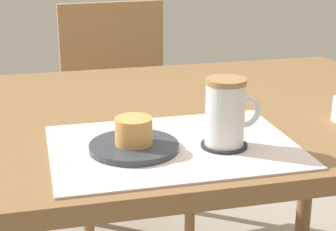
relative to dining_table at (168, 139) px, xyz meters
The scene contains 7 objects.
dining_table is the anchor object (origin of this frame).
wooden_chair 0.75m from the dining_table, 89.49° to the left, with size 0.45×0.45×0.84m.
placemat 0.24m from the dining_table, 101.85° to the right, with size 0.46×0.33×0.00m, color silver.
pastry_plate 0.27m from the dining_table, 118.05° to the right, with size 0.17×0.17×0.01m, color #333842.
pastry 0.28m from the dining_table, 118.05° to the right, with size 0.07×0.07×0.05m, color tan.
coffee_coaster 0.27m from the dining_table, 80.36° to the right, with size 0.09×0.09×0.01m, color #232328.
coffee_mug 0.29m from the dining_table, 79.84° to the right, with size 0.11×0.07×0.13m.
Camera 1 is at (-0.29, -1.17, 1.09)m, focal length 60.00 mm.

